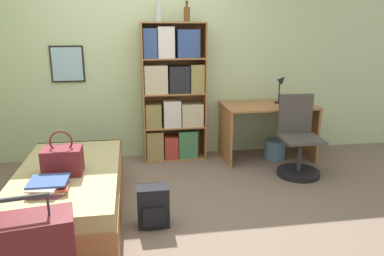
% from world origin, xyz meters
% --- Properties ---
extents(ground_plane, '(14.00, 14.00, 0.00)m').
position_xyz_m(ground_plane, '(0.00, 0.00, 0.00)').
color(ground_plane, '#756051').
extents(wall_back, '(10.00, 0.09, 2.60)m').
position_xyz_m(wall_back, '(-0.00, 1.61, 1.30)').
color(wall_back, beige).
rests_on(wall_back, ground_plane).
extents(bed, '(0.93, 1.83, 0.45)m').
position_xyz_m(bed, '(-0.71, 0.02, 0.22)').
color(bed, '#A36B3D').
rests_on(bed, ground_plane).
extents(handbag, '(0.33, 0.25, 0.40)m').
position_xyz_m(handbag, '(-0.73, -0.07, 0.58)').
color(handbag, maroon).
rests_on(handbag, bed).
extents(book_stack_on_bed, '(0.33, 0.38, 0.08)m').
position_xyz_m(book_stack_on_bed, '(-0.79, -0.41, 0.49)').
color(book_stack_on_bed, '#7A336B').
rests_on(book_stack_on_bed, bed).
extents(bookcase, '(0.81, 0.30, 1.77)m').
position_xyz_m(bookcase, '(0.42, 1.41, 0.86)').
color(bookcase, '#A36B3D').
rests_on(bookcase, ground_plane).
extents(bottle_green, '(0.07, 0.07, 0.29)m').
position_xyz_m(bottle_green, '(0.26, 1.39, 1.88)').
color(bottle_green, '#B7BCC1').
rests_on(bottle_green, bookcase).
extents(bottle_brown, '(0.08, 0.08, 0.24)m').
position_xyz_m(bottle_brown, '(0.60, 1.39, 1.86)').
color(bottle_brown, brown).
rests_on(bottle_brown, bookcase).
extents(desk, '(1.18, 0.67, 0.73)m').
position_xyz_m(desk, '(1.65, 1.23, 0.51)').
color(desk, '#A36B3D').
rests_on(desk, ground_plane).
extents(desk_lamp, '(0.16, 0.11, 0.38)m').
position_xyz_m(desk_lamp, '(1.83, 1.30, 0.98)').
color(desk_lamp, black).
rests_on(desk_lamp, desk).
extents(desk_chair, '(0.50, 0.50, 0.94)m').
position_xyz_m(desk_chair, '(1.82, 0.63, 0.30)').
color(desk_chair, black).
rests_on(desk_chair, ground_plane).
extents(backpack, '(0.28, 0.21, 0.37)m').
position_xyz_m(backpack, '(0.04, -0.30, 0.18)').
color(backpack, black).
rests_on(backpack, ground_plane).
extents(waste_bin, '(0.27, 0.27, 0.26)m').
position_xyz_m(waste_bin, '(1.74, 1.16, 0.13)').
color(waste_bin, slate).
rests_on(waste_bin, ground_plane).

